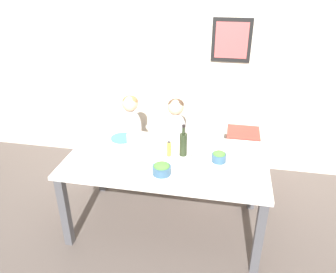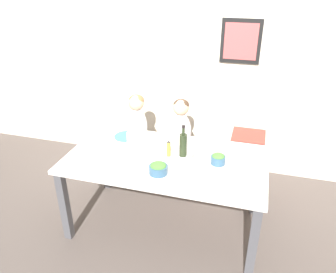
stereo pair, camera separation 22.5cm
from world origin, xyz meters
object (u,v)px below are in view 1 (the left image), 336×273
object	(u,v)px
wine_bottle	(183,143)
wine_glass_near	(193,150)
chair_far_center	(175,154)
chair_right_highchair	(242,146)
person_child_left	(131,118)
salad_bowl_small	(219,156)
dinner_plate_back_right	(230,149)
dinner_plate_back_left	(123,138)
chair_far_left	(133,149)
person_child_center	(176,122)
salad_bowl_large	(162,169)
dinner_plate_front_left	(97,162)
paper_towel_roll	(134,146)

from	to	relation	value
wine_bottle	wine_glass_near	world-z (taller)	wine_bottle
chair_far_center	chair_right_highchair	world-z (taller)	chair_right_highchair
person_child_left	salad_bowl_small	world-z (taller)	person_child_left
person_child_left	dinner_plate_back_right	bearing A→B (deg)	-21.84
wine_bottle	person_child_left	bearing A→B (deg)	137.30
wine_glass_near	dinner_plate_back_left	world-z (taller)	wine_glass_near
chair_far_left	dinner_plate_back_left	size ratio (longest dim) A/B	2.03
dinner_plate_back_left	chair_right_highchair	bearing A→B (deg)	19.51
person_child_left	person_child_center	distance (m)	0.51
person_child_center	salad_bowl_small	xyz separation A→B (m)	(0.50, -0.68, 0.01)
chair_far_center	dinner_plate_back_left	distance (m)	0.73
person_child_left	salad_bowl_small	xyz separation A→B (m)	(1.01, -0.68, 0.01)
chair_right_highchair	person_child_center	world-z (taller)	person_child_center
chair_far_center	salad_bowl_large	xyz separation A→B (m)	(0.05, -0.97, 0.41)
person_child_center	salad_bowl_large	bearing A→B (deg)	-87.00
dinner_plate_front_left	dinner_plate_back_left	bearing A→B (deg)	80.84
wine_glass_near	salad_bowl_large	xyz separation A→B (m)	(-0.23, -0.23, -0.07)
wine_bottle	salad_bowl_small	xyz separation A→B (m)	(0.33, -0.05, -0.07)
chair_right_highchair	person_child_center	xyz separation A→B (m)	(-0.73, 0.00, 0.22)
salad_bowl_large	dinner_plate_back_left	xyz separation A→B (m)	(-0.52, 0.55, -0.04)
chair_far_center	dinner_plate_back_right	distance (m)	0.83
salad_bowl_small	dinner_plate_back_right	size ratio (longest dim) A/B	0.54
person_child_left	dinner_plate_back_right	world-z (taller)	person_child_left
chair_far_left	wine_glass_near	distance (m)	1.18
chair_far_left	paper_towel_roll	distance (m)	0.93
person_child_center	paper_towel_roll	bearing A→B (deg)	-107.86
paper_towel_roll	dinner_plate_back_right	world-z (taller)	paper_towel_roll
chair_far_center	dinner_plate_back_left	bearing A→B (deg)	-137.73
chair_far_center	person_child_center	distance (m)	0.40
paper_towel_roll	dinner_plate_front_left	xyz separation A→B (m)	(-0.30, -0.15, -0.11)
wine_bottle	paper_towel_roll	distance (m)	0.44
chair_far_center	salad_bowl_small	xyz separation A→B (m)	(0.50, -0.68, 0.41)
dinner_plate_front_left	dinner_plate_back_right	size ratio (longest dim) A/B	1.00
dinner_plate_back_left	wine_glass_near	bearing A→B (deg)	-23.19
wine_bottle	dinner_plate_back_left	world-z (taller)	wine_bottle
salad_bowl_small	chair_right_highchair	bearing A→B (deg)	71.72
dinner_plate_front_left	salad_bowl_small	bearing A→B (deg)	12.42
chair_right_highchair	dinner_plate_back_left	bearing A→B (deg)	-160.49
wine_bottle	dinner_plate_back_left	bearing A→B (deg)	162.13
chair_right_highchair	wine_glass_near	size ratio (longest dim) A/B	4.58
chair_far_left	wine_bottle	size ratio (longest dim) A/B	1.58
wine_glass_near	salad_bowl_large	bearing A→B (deg)	-134.64
chair_far_left	salad_bowl_small	xyz separation A→B (m)	(1.01, -0.68, 0.41)
person_child_left	wine_glass_near	size ratio (longest dim) A/B	3.55
person_child_center	dinner_plate_front_left	world-z (taller)	person_child_center
salad_bowl_small	chair_far_center	bearing A→B (deg)	126.54
paper_towel_roll	dinner_plate_front_left	world-z (taller)	paper_towel_roll
paper_towel_roll	wine_glass_near	xyz separation A→B (m)	(0.52, 0.02, 0.00)
chair_right_highchair	wine_bottle	xyz separation A→B (m)	(-0.55, -0.63, 0.30)
dinner_plate_back_right	wine_glass_near	bearing A→B (deg)	-136.65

